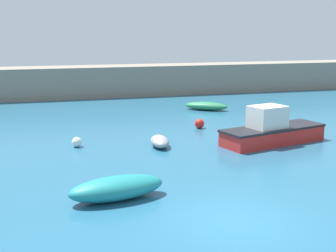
% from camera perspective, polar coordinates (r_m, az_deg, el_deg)
% --- Properties ---
extents(ground_plane, '(120.00, 120.00, 0.20)m').
position_cam_1_polar(ground_plane, '(15.44, 8.22, -11.71)').
color(ground_plane, '#235B7A').
extents(harbor_breakwater, '(57.36, 3.36, 2.73)m').
position_cam_1_polar(harbor_breakwater, '(43.08, -8.11, 5.44)').
color(harbor_breakwater, gray).
rests_on(harbor_breakwater, ground_plane).
extents(open_tender_yellow, '(3.74, 1.99, 0.85)m').
position_cam_1_polar(open_tender_yellow, '(16.98, -6.25, -7.53)').
color(open_tender_yellow, teal).
rests_on(open_tender_yellow, ground_plane).
extents(fishing_dinghy_green, '(1.13, 2.10, 0.57)m').
position_cam_1_polar(fishing_dinghy_green, '(24.32, -1.02, -1.88)').
color(fishing_dinghy_green, gray).
rests_on(fishing_dinghy_green, ground_plane).
extents(motorboat_with_cabin, '(6.28, 3.29, 2.06)m').
position_cam_1_polar(motorboat_with_cabin, '(25.54, 12.50, -0.56)').
color(motorboat_with_cabin, red).
rests_on(motorboat_with_cabin, ground_plane).
extents(rowboat_white_midwater, '(3.31, 2.83, 0.62)m').
position_cam_1_polar(rowboat_white_midwater, '(35.43, 4.67, 2.44)').
color(rowboat_white_midwater, '#287A4C').
rests_on(rowboat_white_midwater, ground_plane).
extents(mooring_buoy_red, '(0.59, 0.59, 0.59)m').
position_cam_1_polar(mooring_buoy_red, '(28.87, 3.86, 0.29)').
color(mooring_buoy_red, red).
rests_on(mooring_buoy_red, ground_plane).
extents(mooring_buoy_white, '(0.52, 0.52, 0.52)m').
position_cam_1_polar(mooring_buoy_white, '(24.71, -11.05, -1.94)').
color(mooring_buoy_white, white).
rests_on(mooring_buoy_white, ground_plane).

